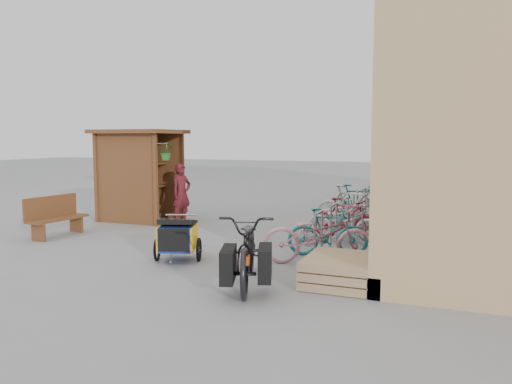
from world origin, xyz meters
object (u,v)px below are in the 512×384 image
at_px(bike_3, 346,219).
at_px(bench, 55,216).
at_px(bike_5, 350,207).
at_px(cargo_bike, 249,249).
at_px(bike_6, 357,207).
at_px(bike_4, 349,215).
at_px(kiosk, 137,162).
at_px(person_kiosk, 182,194).
at_px(bike_0, 318,236).
at_px(bike_2, 343,222).
at_px(shopping_carts, 399,191).
at_px(bike_1, 328,232).
at_px(child_trailer, 178,236).
at_px(bike_7, 356,203).
at_px(pallet_stack, 340,270).

bearing_deg(bike_3, bench, 119.50).
xyz_separation_m(bench, bike_5, (5.92, 3.34, 0.07)).
xyz_separation_m(cargo_bike, bike_6, (0.50, 6.03, -0.12)).
height_order(bike_4, bike_6, bike_6).
bearing_deg(bench, kiosk, 86.31).
bearing_deg(bike_5, bike_4, -165.22).
distance_m(person_kiosk, bike_4, 4.27).
height_order(bike_0, bike_2, bike_0).
distance_m(bench, bike_5, 6.79).
relative_size(person_kiosk, bike_0, 0.81).
bearing_deg(shopping_carts, bike_1, -95.14).
xyz_separation_m(bike_0, bike_3, (0.02, 2.24, -0.04)).
xyz_separation_m(child_trailer, bike_2, (2.42, 2.62, -0.02)).
distance_m(bike_6, bike_7, 0.46).
xyz_separation_m(bench, bike_0, (6.06, -0.29, 0.04)).
xyz_separation_m(kiosk, child_trailer, (3.28, -3.49, -1.11)).
distance_m(pallet_stack, bike_2, 3.06).
bearing_deg(kiosk, bench, -98.85).
relative_size(cargo_bike, bike_1, 1.51).
xyz_separation_m(child_trailer, bike_4, (2.29, 3.91, -0.05)).
xyz_separation_m(pallet_stack, child_trailer, (-3.00, 0.38, 0.23)).
distance_m(bench, bike_7, 7.42).
height_order(bench, bike_1, bench).
xyz_separation_m(kiosk, bike_1, (5.68, -2.16, -1.11)).
bearing_deg(bike_3, cargo_bike, -177.85).
xyz_separation_m(pallet_stack, person_kiosk, (-4.94, 3.88, 0.56)).
height_order(child_trailer, cargo_bike, cargo_bike).
distance_m(kiosk, bike_6, 5.87).
relative_size(bench, bike_6, 0.88).
bearing_deg(bench, bike_7, 43.30).
distance_m(bike_1, bike_2, 1.30).
height_order(shopping_carts, cargo_bike, cargo_bike).
xyz_separation_m(pallet_stack, bike_4, (-0.71, 4.29, 0.19)).
bearing_deg(bike_7, bike_5, 164.53).
distance_m(bench, shopping_carts, 9.71).
height_order(cargo_bike, bike_0, cargo_bike).
bearing_deg(bike_0, person_kiosk, 40.82).
xyz_separation_m(pallet_stack, bench, (-6.67, 1.33, 0.25)).
bearing_deg(bench, bike_2, 20.53).
relative_size(child_trailer, bike_3, 0.91).
bearing_deg(bike_5, person_kiosk, 107.80).
bearing_deg(cargo_bike, bike_4, 64.89).
relative_size(person_kiosk, bike_7, 0.94).
relative_size(bike_2, bike_6, 0.99).
distance_m(cargo_bike, bike_1, 2.37).
relative_size(kiosk, bike_2, 1.53).
bearing_deg(bike_4, bench, 121.91).
height_order(bike_5, bike_7, bike_5).
xyz_separation_m(bike_0, bike_4, (-0.10, 3.26, -0.10)).
xyz_separation_m(kiosk, bike_2, (5.70, -0.87, -1.12)).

